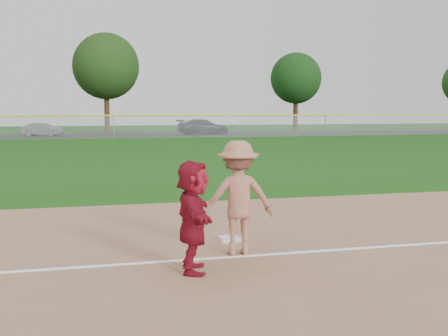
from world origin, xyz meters
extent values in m
plane|color=#16480E|center=(0.00, 0.00, 0.00)|extent=(160.00, 160.00, 0.00)
cube|color=white|center=(0.00, -0.80, 0.03)|extent=(60.00, 0.10, 0.01)
cube|color=black|center=(0.00, 46.00, 0.01)|extent=(120.00, 10.00, 0.01)
cube|color=silver|center=(-0.19, 0.35, 0.06)|extent=(0.37, 0.37, 0.08)
imported|color=maroon|center=(-1.25, -1.47, 0.89)|extent=(0.78, 1.67, 1.73)
imported|color=slate|center=(-6.30, 46.16, 0.63)|extent=(3.97, 2.47, 1.23)
imported|color=black|center=(9.31, 46.08, 0.78)|extent=(5.57, 2.97, 1.53)
imported|color=gray|center=(-0.29, -0.59, 1.00)|extent=(1.33, 0.84, 1.97)
sphere|color=white|center=(-0.29, -0.15, 2.31)|extent=(0.07, 0.07, 0.07)
plane|color=#999EA0|center=(0.00, 40.00, 1.00)|extent=(110.00, 0.00, 110.00)
cylinder|color=yellow|center=(0.00, 40.00, 2.00)|extent=(110.00, 0.12, 0.12)
cylinder|color=gray|center=(0.00, 40.00, 1.00)|extent=(0.08, 0.08, 2.00)
cylinder|color=gray|center=(20.00, 40.00, 1.00)|extent=(0.08, 0.08, 2.00)
cylinder|color=#342413|center=(0.00, 51.50, 2.05)|extent=(0.56, 0.56, 4.10)
sphere|color=black|center=(0.00, 51.50, 7.08)|extent=(7.00, 7.00, 7.00)
cylinder|color=#312012|center=(22.00, 52.80, 1.82)|extent=(0.56, 0.56, 3.64)
sphere|color=black|center=(22.00, 52.80, 6.19)|extent=(6.00, 6.00, 6.00)
camera|label=1|loc=(-2.91, -9.79, 2.52)|focal=45.00mm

